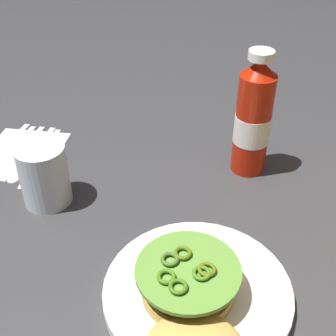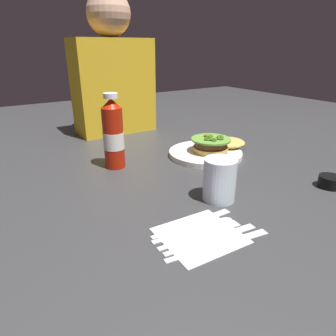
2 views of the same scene
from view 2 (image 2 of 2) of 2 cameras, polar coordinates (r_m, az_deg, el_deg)
ground_plane at (r=0.86m, az=6.65°, el=-1.79°), size 3.00×3.00×0.00m
dinner_plate at (r=1.02m, az=7.14°, el=2.76°), size 0.25×0.25×0.02m
burger_sandwich at (r=1.04m, az=9.40°, el=4.56°), size 0.22×0.14×0.05m
ketchup_bottle at (r=0.91m, az=-10.39°, el=6.23°), size 0.06×0.06×0.22m
water_glass at (r=0.72m, az=9.80°, el=-2.20°), size 0.08×0.08×0.10m
condiment_cup at (r=0.90m, az=28.51°, el=-2.30°), size 0.06×0.06×0.03m
napkin at (r=0.61m, az=6.08°, el=-12.62°), size 0.16×0.15×0.00m
table_knife at (r=0.59m, az=10.94°, el=-13.61°), size 0.22×0.05×0.00m
butter_knife at (r=0.61m, az=9.45°, el=-12.61°), size 0.21×0.04×0.00m
fork_utensil at (r=0.62m, az=7.57°, el=-11.85°), size 0.19×0.03×0.00m
spoon_utensil at (r=0.63m, az=7.20°, el=-10.70°), size 0.19×0.04×0.00m
steak_knife at (r=0.65m, az=5.65°, el=-9.84°), size 0.20×0.02×0.00m
diner_person at (r=1.30m, az=-10.46°, el=17.49°), size 0.32×0.17×0.55m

